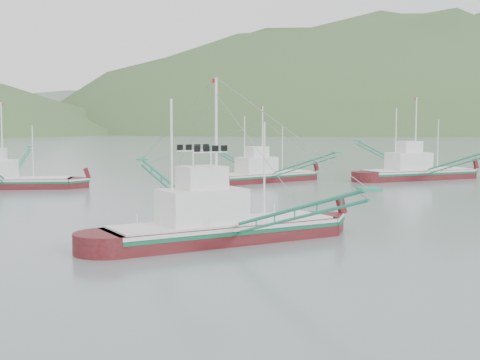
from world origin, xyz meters
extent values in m
plane|color=slate|center=(0.00, 0.00, 0.00)|extent=(1200.00, 1200.00, 0.00)
cube|color=#4A0C0F|center=(-2.30, -0.44, 0.20)|extent=(15.13, 8.41, 1.95)
cube|color=silver|center=(-2.30, -0.44, 1.03)|extent=(14.88, 8.39, 0.21)
cube|color=#0D5D3C|center=(-2.30, -0.44, 0.78)|extent=(14.88, 8.41, 0.21)
cube|color=silver|center=(-2.30, -0.44, 1.22)|extent=(14.37, 7.99, 0.12)
cube|color=silver|center=(-3.69, -0.91, 2.25)|extent=(5.63, 4.53, 2.15)
cube|color=silver|center=(-3.69, -0.91, 4.00)|extent=(3.10, 2.85, 1.37)
cylinder|color=white|center=(-2.77, -0.59, 5.57)|extent=(0.16, 0.16, 8.79)
cylinder|color=white|center=(-5.54, -1.54, 4.91)|extent=(0.14, 0.14, 7.47)
cylinder|color=white|center=(0.47, 0.51, 4.25)|extent=(0.12, 0.12, 6.15)
cube|color=#4A0C0F|center=(29.46, 38.21, 0.20)|extent=(15.77, 7.32, 2.03)
cube|color=silver|center=(29.46, 38.21, 1.07)|extent=(15.49, 7.33, 0.22)
cube|color=#0D5D3C|center=(29.46, 38.21, 0.81)|extent=(15.50, 7.35, 0.22)
cube|color=silver|center=(29.46, 38.21, 1.27)|extent=(14.98, 6.95, 0.12)
cube|color=silver|center=(27.97, 37.87, 2.34)|extent=(5.67, 4.29, 2.24)
cube|color=silver|center=(27.97, 37.87, 4.17)|extent=(3.07, 2.76, 1.42)
cylinder|color=white|center=(28.96, 38.10, 5.80)|extent=(0.16, 0.16, 9.15)
cylinder|color=white|center=(25.99, 37.43, 5.11)|extent=(0.14, 0.14, 7.78)
cylinder|color=white|center=(32.44, 38.88, 4.42)|extent=(0.12, 0.12, 6.41)
cube|color=#4A0C0F|center=(-20.03, 36.26, 0.18)|extent=(14.12, 4.90, 1.85)
cube|color=silver|center=(-20.03, 36.26, 0.97)|extent=(13.85, 4.95, 0.20)
cube|color=#0D5D3C|center=(-20.03, 36.26, 0.74)|extent=(13.85, 4.97, 0.20)
cube|color=silver|center=(-20.03, 36.26, 1.15)|extent=(13.41, 4.66, 0.11)
cylinder|color=white|center=(-20.49, 36.30, 5.26)|extent=(0.15, 0.15, 8.31)
cylinder|color=white|center=(-17.27, 36.01, 4.01)|extent=(0.11, 0.11, 5.81)
cube|color=#4A0C0F|center=(9.65, 38.81, 0.18)|extent=(13.77, 8.97, 1.80)
cube|color=silver|center=(9.65, 38.81, 0.95)|extent=(13.55, 8.93, 0.20)
cube|color=#0D5D3C|center=(9.65, 38.81, 0.72)|extent=(13.56, 8.94, 0.20)
cube|color=silver|center=(9.65, 38.81, 1.13)|extent=(13.08, 8.53, 0.11)
cube|color=silver|center=(8.43, 38.24, 2.07)|extent=(5.30, 4.52, 1.98)
cube|color=silver|center=(8.43, 38.24, 3.69)|extent=(2.96, 2.79, 1.26)
cylinder|color=white|center=(9.24, 38.62, 5.13)|extent=(0.14, 0.14, 8.11)
cylinder|color=white|center=(6.79, 37.48, 4.53)|extent=(0.13, 0.13, 6.89)
cylinder|color=white|center=(12.10, 39.95, 3.92)|extent=(0.11, 0.11, 5.67)
ellipsoid|color=#3A582D|center=(240.00, 430.00, 0.00)|extent=(684.00, 432.00, 306.00)
ellipsoid|color=slate|center=(30.00, 560.00, 0.00)|extent=(960.00, 400.00, 240.00)
camera|label=1|loc=(-9.17, -40.26, 7.34)|focal=50.00mm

